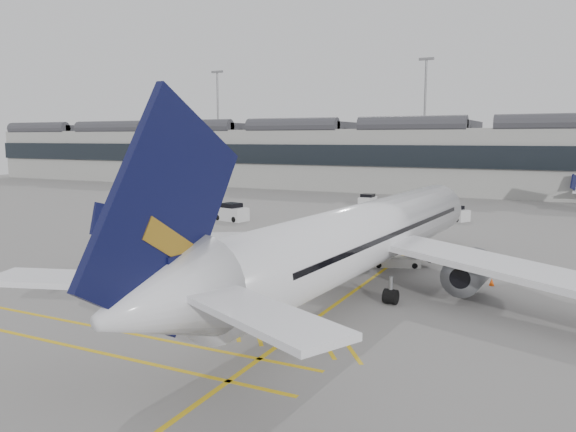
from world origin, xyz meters
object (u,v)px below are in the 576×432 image
at_px(belt_loader, 394,259).
at_px(ramp_agent_b, 278,265).
at_px(baggage_cart_a, 354,251).
at_px(pushback_tug, 202,257).
at_px(ramp_agent_a, 290,249).
at_px(airliner_main, 362,237).

relative_size(belt_loader, ramp_agent_b, 2.31).
relative_size(belt_loader, baggage_cart_a, 2.12).
xyz_separation_m(belt_loader, pushback_tug, (-13.04, -6.05, 0.10)).
bearing_deg(ramp_agent_a, airliner_main, -81.96).
bearing_deg(ramp_agent_a, ramp_agent_b, -116.11).
distance_m(ramp_agent_a, pushback_tug, 6.96).
bearing_deg(ramp_agent_a, belt_loader, -35.80).
height_order(baggage_cart_a, ramp_agent_b, baggage_cart_a).
bearing_deg(belt_loader, airliner_main, -112.42).
height_order(belt_loader, ramp_agent_b, ramp_agent_b).
xyz_separation_m(ramp_agent_a, pushback_tug, (-5.01, -4.83, -0.19)).
distance_m(airliner_main, belt_loader, 7.83).
xyz_separation_m(belt_loader, ramp_agent_a, (-8.03, -1.22, 0.30)).
height_order(belt_loader, ramp_agent_a, belt_loader).
distance_m(baggage_cart_a, pushback_tug, 11.45).
bearing_deg(belt_loader, ramp_agent_a, 167.05).
height_order(airliner_main, ramp_agent_a, airliner_main).
height_order(airliner_main, ramp_agent_b, airliner_main).
xyz_separation_m(ramp_agent_b, pushback_tug, (-6.97, 1.11, -0.34)).
height_order(ramp_agent_a, pushback_tug, ramp_agent_a).
distance_m(belt_loader, baggage_cart_a, 3.05).
bearing_deg(baggage_cart_a, ramp_agent_a, -164.82).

